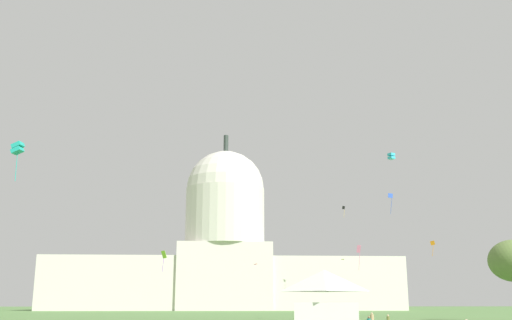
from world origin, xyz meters
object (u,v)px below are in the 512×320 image
Objects in this scene: person_tan_near_tree_east at (372,319)px; kite_lime_low at (164,256)px; kite_pink_low at (359,252)px; kite_orange_low at (433,245)px; kite_turquoise_mid at (18,148)px; kite_cyan_mid at (391,156)px; capitol_building at (225,253)px; kite_black_mid at (344,209)px; kite_gold_low at (344,260)px; kite_blue_mid at (391,198)px; kite_red_low at (257,265)px; event_tent at (325,299)px.

kite_lime_low is at bearing -145.44° from person_tan_near_tree_east.
kite_orange_low is at bearing -84.28° from kite_pink_low.
kite_lime_low is at bearing 169.81° from kite_turquoise_mid.
kite_cyan_mid is 20.11m from kite_pink_low.
capitol_building is at bearing -15.93° from kite_lime_low.
capitol_building reaches higher than kite_black_mid.
kite_lime_low is 61.30m from kite_gold_low.
kite_red_low is at bearing -16.66° from kite_blue_mid.
kite_turquoise_mid is at bearing -99.79° from capitol_building.
event_tent is 1.80× the size of kite_blue_mid.
kite_red_low is at bearing 83.85° from kite_black_mid.
kite_orange_low is at bearing 65.84° from event_tent.
person_tan_near_tree_east is at bearing 116.60° from kite_turquoise_mid.
capitol_building reaches higher than kite_orange_low.
kite_blue_mid is at bearing -81.81° from kite_lime_low.
kite_gold_low is 64.59m from kite_cyan_mid.
kite_orange_low is (23.17, 38.23, 13.49)m from person_tan_near_tree_east.
kite_gold_low is at bearing -51.97° from kite_lime_low.
kite_turquoise_mid is (-62.91, -114.78, -11.75)m from kite_black_mid.
kite_orange_low is at bearing 138.65° from kite_turquoise_mid.
event_tent is at bearing 132.98° from kite_black_mid.
kite_cyan_mid reaches higher than kite_gold_low.
kite_black_mid is 2.29× the size of kite_red_low.
kite_gold_low is 0.68× the size of kite_red_low.
kite_orange_low is 0.73× the size of kite_pink_low.
kite_pink_low is at bearing -145.25° from kite_gold_low.
kite_black_mid is at bearing 83.81° from event_tent.
capitol_building is at bearing 100.78° from event_tent.
kite_black_mid is (28.24, 117.12, 28.54)m from event_tent.
capitol_building is at bearing 67.10° from kite_gold_low.
kite_gold_low is at bearing -45.70° from kite_pink_low.
kite_orange_low is at bearing 131.48° from person_tan_near_tree_east.
kite_lime_low is 41.35m from kite_cyan_mid.
kite_red_low reaches higher than event_tent.
kite_black_mid is 3.34× the size of kite_gold_low.
kite_blue_mid is at bearing -69.70° from kite_pink_low.
kite_lime_low is 2.17× the size of kite_red_low.
kite_blue_mid is 57.31m from kite_red_low.
kite_turquoise_mid reaches higher than kite_pink_low.
kite_gold_low reaches higher than kite_red_low.
kite_black_mid is 0.83× the size of kite_turquoise_mid.
person_tan_near_tree_east is 46.69m from kite_orange_low.
person_tan_near_tree_east is 0.42× the size of kite_lime_low.
capitol_building reaches higher than kite_pink_low.
kite_red_low is at bearing -79.89° from capitol_building.
kite_red_low is (8.67, -48.63, -7.35)m from capitol_building.
kite_black_mid reaches higher than event_tent.
kite_red_low is (-0.33, 102.36, 9.94)m from event_tent.
event_tent is at bearing -160.70° from kite_lime_low.
kite_blue_mid is at bearing 142.44° from kite_black_mid.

